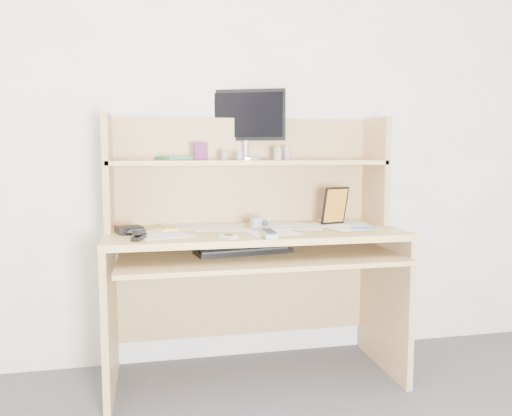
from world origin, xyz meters
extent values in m
cube|color=white|center=(0.00, 1.80, 1.25)|extent=(3.60, 0.04, 2.50)
cube|color=tan|center=(0.00, 1.48, 0.73)|extent=(1.40, 0.60, 0.03)
cube|color=tan|center=(-0.68, 1.48, 0.36)|extent=(0.03, 0.56, 0.72)
cube|color=tan|center=(0.68, 1.48, 0.36)|extent=(0.03, 0.56, 0.72)
cube|color=tan|center=(0.00, 1.77, 0.34)|extent=(1.34, 0.02, 0.41)
cube|color=tan|center=(0.00, 1.36, 0.64)|extent=(1.28, 0.55, 0.02)
cube|color=tan|center=(0.00, 1.77, 1.02)|extent=(1.40, 0.02, 0.55)
cube|color=tan|center=(-0.68, 1.63, 1.02)|extent=(0.03, 0.30, 0.55)
cube|color=tan|center=(0.68, 1.63, 1.02)|extent=(0.03, 0.30, 0.55)
cube|color=tan|center=(0.00, 1.63, 1.07)|extent=(1.38, 0.30, 0.02)
cube|color=white|center=(0.00, 1.48, 0.75)|extent=(1.32, 0.54, 0.01)
cube|color=black|center=(-0.07, 1.42, 0.66)|extent=(0.47, 0.23, 0.02)
cube|color=black|center=(-0.07, 1.42, 0.68)|extent=(0.43, 0.21, 0.01)
cube|color=gray|center=(0.01, 1.25, 0.77)|extent=(0.07, 0.20, 0.02)
cube|color=silver|center=(-0.17, 1.22, 0.77)|extent=(0.08, 0.09, 0.02)
cube|color=black|center=(-0.54, 1.30, 0.77)|extent=(0.06, 0.12, 0.04)
cube|color=black|center=(-0.59, 1.47, 0.77)|extent=(0.13, 0.12, 0.03)
cube|color=gold|center=(-0.41, 1.55, 0.76)|extent=(0.10, 0.10, 0.01)
cube|color=#B4B4B6|center=(0.02, 1.47, 0.78)|extent=(0.09, 0.06, 0.05)
cube|color=black|center=(0.43, 1.54, 0.85)|extent=(0.14, 0.05, 0.19)
cylinder|color=#1730B1|center=(0.51, 1.37, 0.76)|extent=(0.12, 0.04, 0.01)
cube|color=maroon|center=(-0.24, 1.61, 1.13)|extent=(0.07, 0.03, 0.09)
cube|color=#368743|center=(-0.37, 1.69, 1.09)|extent=(0.20, 0.23, 0.02)
cylinder|color=black|center=(-0.12, 1.63, 1.11)|extent=(0.04, 0.04, 0.05)
cylinder|color=white|center=(0.14, 1.61, 1.11)|extent=(0.05, 0.05, 0.07)
cylinder|color=black|center=(-0.05, 1.60, 1.10)|extent=(0.04, 0.04, 0.04)
cylinder|color=white|center=(0.20, 1.65, 1.12)|extent=(0.05, 0.05, 0.07)
cylinder|color=#B0AFB5|center=(0.00, 1.73, 1.09)|extent=(0.21, 0.21, 0.01)
cylinder|color=#B0AFB5|center=(0.00, 1.74, 1.14)|extent=(0.04, 0.04, 0.09)
cube|color=black|center=(0.00, 1.75, 1.32)|extent=(0.40, 0.18, 0.27)
cube|color=black|center=(0.00, 1.74, 1.32)|extent=(0.36, 0.15, 0.23)
camera|label=1|loc=(-0.48, -0.84, 1.11)|focal=35.00mm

